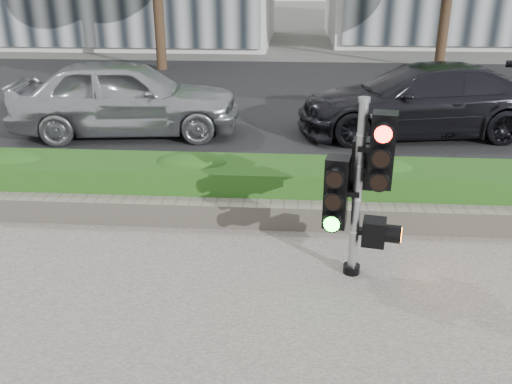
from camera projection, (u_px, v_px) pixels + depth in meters
The scene contains 8 objects.
ground at pixel (262, 305), 5.84m from camera, with size 120.00×120.00×0.00m, color #51514C.
road at pixel (284, 99), 15.05m from camera, with size 60.00×13.00×0.02m, color black.
curb at pixel (274, 190), 8.72m from camera, with size 60.00×0.25×0.12m, color gray.
stone_wall at pixel (270, 215), 7.51m from camera, with size 12.00×0.32×0.34m, color gray.
hedge at pixel (273, 186), 8.05m from camera, with size 12.00×1.00×0.68m, color #398228.
traffic_signal at pixel (361, 181), 5.99m from camera, with size 0.76×0.59×2.10m.
car_silver at pixel (127, 97), 11.53m from camera, with size 1.92×4.77×1.63m, color #9FA2A5.
car_dark at pixel (419, 100), 11.56m from camera, with size 2.10×5.16×1.50m, color black.
Camera 1 is at (0.29, -4.92, 3.35)m, focal length 38.00 mm.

